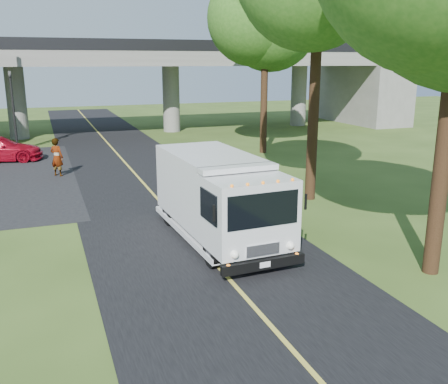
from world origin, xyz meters
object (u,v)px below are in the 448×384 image
tree_right_far (270,18)px  pedestrian (57,157)px  step_van (218,195)px  traffic_signal (13,102)px

tree_right_far → pedestrian: tree_right_far is taller
tree_right_far → step_van: bearing=-120.5°
tree_right_far → step_van: tree_right_far is taller
traffic_signal → tree_right_far: size_ratio=0.47×
tree_right_far → pedestrian: (-13.01, -2.48, -7.31)m
traffic_signal → step_van: 21.62m
tree_right_far → pedestrian: bearing=-169.2°
pedestrian → traffic_signal: bearing=-34.1°
tree_right_far → pedestrian: 15.12m
traffic_signal → tree_right_far: tree_right_far is taller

